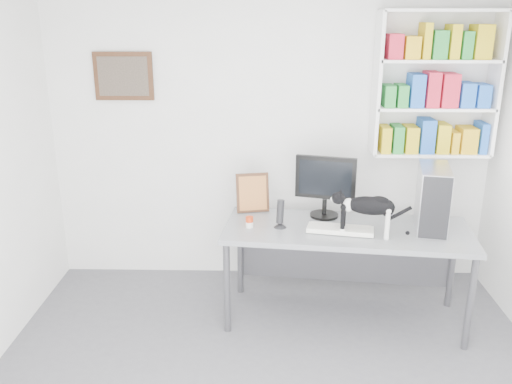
% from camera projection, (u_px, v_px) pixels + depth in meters
% --- Properties ---
extents(room, '(4.01, 4.01, 2.70)m').
position_uv_depth(room, '(272.00, 215.00, 3.04)').
color(room, '#58585D').
rests_on(room, ground).
extents(bookshelf, '(1.03, 0.28, 1.24)m').
position_uv_depth(bookshelf, '(436.00, 84.00, 4.61)').
color(bookshelf, white).
rests_on(bookshelf, room).
extents(wall_art, '(0.52, 0.04, 0.42)m').
position_uv_depth(wall_art, '(124.00, 76.00, 4.76)').
color(wall_art, '#4C2918').
rests_on(wall_art, room).
extents(desk, '(2.01, 0.97, 0.81)m').
position_uv_depth(desk, '(344.00, 274.00, 4.42)').
color(desk, gray).
rests_on(desk, room).
extents(monitor, '(0.54, 0.36, 0.53)m').
position_uv_depth(monitor, '(325.00, 186.00, 4.46)').
color(monitor, black).
rests_on(monitor, desk).
extents(keyboard, '(0.54, 0.29, 0.04)m').
position_uv_depth(keyboard, '(340.00, 229.00, 4.22)').
color(keyboard, white).
rests_on(keyboard, desk).
extents(pc_tower, '(0.31, 0.53, 0.50)m').
position_uv_depth(pc_tower, '(432.00, 198.00, 4.23)').
color(pc_tower, '#B9B9BF').
rests_on(pc_tower, desk).
extents(speaker, '(0.13, 0.13, 0.24)m').
position_uv_depth(speaker, '(280.00, 213.00, 4.27)').
color(speaker, black).
rests_on(speaker, desk).
extents(leaning_print, '(0.29, 0.16, 0.35)m').
position_uv_depth(leaning_print, '(253.00, 192.00, 4.60)').
color(leaning_print, '#4C2918').
rests_on(leaning_print, desk).
extents(soup_can, '(0.06, 0.06, 0.09)m').
position_uv_depth(soup_can, '(249.00, 222.00, 4.29)').
color(soup_can, '#BB3110').
rests_on(soup_can, desk).
extents(cat, '(0.56, 0.26, 0.33)m').
position_uv_depth(cat, '(367.00, 216.00, 4.09)').
color(cat, black).
rests_on(cat, desk).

